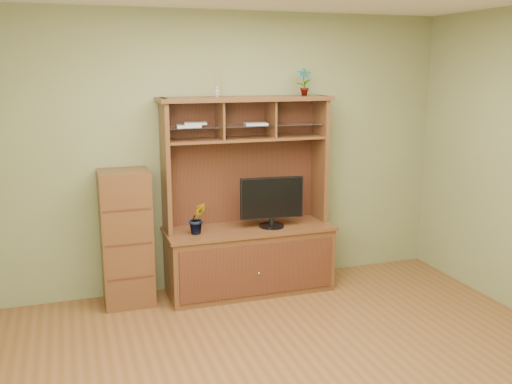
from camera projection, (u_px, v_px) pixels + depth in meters
name	position (u px, v px, depth m)	size (l,w,h in m)	color
room	(313.00, 193.00, 3.78)	(4.54, 4.04, 2.74)	brown
media_hutch	(249.00, 239.00, 5.59)	(1.66, 0.61, 1.90)	#452613
monitor	(272.00, 201.00, 5.49)	(0.62, 0.24, 0.49)	black
orchid_plant	(197.00, 218.00, 5.29)	(0.16, 0.13, 0.30)	#366221
top_plant	(304.00, 82.00, 5.52)	(0.14, 0.10, 0.27)	#315E21
reed_diffuser	(217.00, 85.00, 5.25)	(0.06, 0.06, 0.28)	silver
magazines	(213.00, 124.00, 5.32)	(0.89, 0.19, 0.04)	silver
side_cabinet	(126.00, 238.00, 5.24)	(0.45, 0.41, 1.26)	#452613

